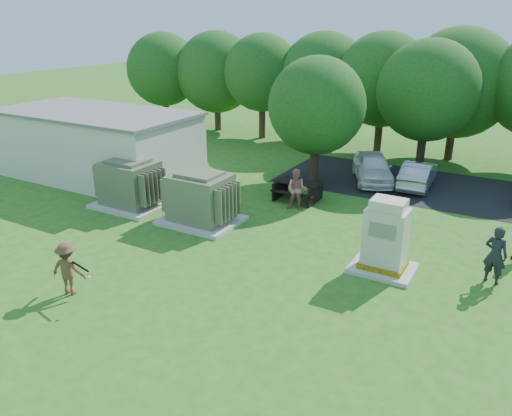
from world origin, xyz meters
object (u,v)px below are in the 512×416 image
Objects in this scene: transformer_left at (130,185)px; car_white at (373,167)px; picnic_table at (298,189)px; car_silver_a at (418,174)px; person_by_generator at (495,255)px; batter at (68,269)px; transformer_right at (201,199)px; generator_cabinet at (385,240)px; person_at_picnic at (297,190)px.

transformer_left is 11.73m from car_white.
car_white is (7.94, 8.63, -0.25)m from transformer_left.
car_silver_a is at bearing 47.71° from picnic_table.
person_by_generator is 9.38m from car_silver_a.
transformer_left is 7.33m from batter.
car_white reaches higher than car_silver_a.
person_by_generator is (10.60, 0.48, -0.04)m from transformer_right.
car_silver_a is (6.55, 15.28, -0.19)m from batter.
car_silver_a is at bearing 54.17° from transformer_right.
person_by_generator is 0.49× the size of car_silver_a.
picnic_table is (-5.25, 4.66, -0.53)m from generator_cabinet.
transformer_left is 14.30m from person_by_generator.
car_silver_a is (-1.06, 9.27, -0.44)m from generator_cabinet.
batter is (3.56, -6.41, -0.16)m from transformer_left.
car_silver_a is at bearing 96.50° from generator_cabinet.
person_by_generator is at bearing 113.34° from car_silver_a.
picnic_table is (5.91, 4.26, -0.44)m from transformer_left.
batter is at bearing -102.42° from picnic_table.
transformer_left is at bearing -144.23° from picnic_table.
person_by_generator is at bearing 15.70° from generator_cabinet.
transformer_left is 13.45m from car_silver_a.
transformer_right reaches higher than car_silver_a.
transformer_right is at bearing 17.03° from person_by_generator.
generator_cabinet is 9.34m from car_silver_a.
transformer_right reaches higher than person_by_generator.
person_by_generator is 1.05× the size of person_at_picnic.
car_white is at bearing -37.63° from person_by_generator.
car_white is at bearing 3.25° from car_silver_a.
generator_cabinet is 7.04m from picnic_table.
batter is at bearing 47.12° from person_by_generator.
transformer_left is 11.17m from generator_cabinet.
batter reaches higher than car_silver_a.
batter is (-2.35, -10.67, 0.28)m from picnic_table.
car_white is (4.24, 8.63, -0.25)m from transformer_right.
car_silver_a is (2.16, 0.24, -0.09)m from car_white.
person_at_picnic reaches higher than car_silver_a.
generator_cabinet reaches higher than transformer_left.
transformer_right is 10.61m from person_by_generator.
generator_cabinet is 1.50× the size of batter.
car_white is at bearing 65.03° from picnic_table.
car_silver_a is at bearing -49.04° from person_by_generator.
car_white is (-6.35, 8.15, -0.21)m from person_by_generator.
car_white is at bearing -121.75° from batter.
transformer_right is 0.79× the size of car_silver_a.
generator_cabinet is 9.70m from batter.
transformer_right is 1.61× the size of person_by_generator.
car_white is at bearing 63.81° from transformer_right.
transformer_left is at bearing -157.59° from car_white.
transformer_left is 1.61× the size of person_by_generator.
batter reaches higher than car_white.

